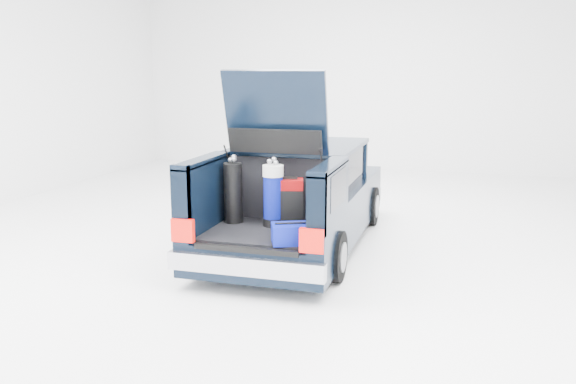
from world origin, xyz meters
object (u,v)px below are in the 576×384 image
(red_suitcase, at_px, (288,202))
(black_golf_bag, at_px, (233,193))
(blue_golf_bag, at_px, (273,195))
(blue_duffel, at_px, (293,234))
(car, at_px, (300,198))

(red_suitcase, xyz_separation_m, black_golf_bag, (-0.69, -0.06, 0.10))
(blue_golf_bag, distance_m, blue_duffel, 0.84)
(red_suitcase, distance_m, blue_duffel, 0.82)
(black_golf_bag, distance_m, blue_duffel, 1.21)
(blue_golf_bag, bearing_deg, black_golf_bag, 157.27)
(car, distance_m, red_suitcase, 1.29)
(red_suitcase, bearing_deg, car, 83.90)
(car, relative_size, blue_duffel, 8.75)
(blue_golf_bag, relative_size, blue_duffel, 1.59)
(black_golf_bag, height_order, blue_golf_bag, blue_golf_bag)
(blue_golf_bag, bearing_deg, red_suitcase, 6.40)
(blue_golf_bag, bearing_deg, blue_duffel, -77.47)
(red_suitcase, distance_m, black_golf_bag, 0.70)
(car, relative_size, red_suitcase, 7.73)
(car, height_order, red_suitcase, car)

